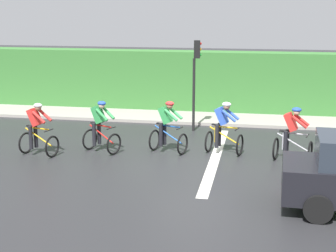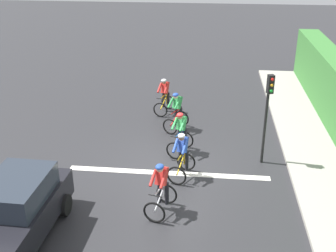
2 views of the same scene
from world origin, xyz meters
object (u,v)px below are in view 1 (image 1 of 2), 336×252
cyclist_fourth (223,129)px  cyclist_trailing (292,136)px  cyclist_lead (37,130)px  cyclist_mid (167,128)px  cyclist_second (100,128)px  traffic_light_near_crossing (196,71)px

cyclist_fourth → cyclist_trailing: 2.13m
cyclist_lead → cyclist_mid: size_ratio=1.00×
cyclist_lead → cyclist_mid: same height
cyclist_second → cyclist_fourth: (0.52, -3.85, 0.00)m
cyclist_second → cyclist_trailing: (0.07, -5.93, 0.00)m
cyclist_lead → cyclist_fourth: same height
cyclist_fourth → traffic_light_near_crossing: (2.82, 1.27, 1.43)m
cyclist_lead → cyclist_fourth: bearing=-77.7°
cyclist_second → cyclist_mid: (0.34, -2.09, 0.00)m
cyclist_mid → traffic_light_near_crossing: size_ratio=0.50×
cyclist_fourth → cyclist_trailing: same height
cyclist_second → cyclist_trailing: 5.93m
cyclist_mid → cyclist_second: bearing=99.2°
cyclist_trailing → traffic_light_near_crossing: bearing=45.6°
cyclist_trailing → traffic_light_near_crossing: size_ratio=0.50×
cyclist_mid → cyclist_fourth: same height
cyclist_mid → cyclist_trailing: (-0.27, -3.84, 0.00)m
cyclist_fourth → cyclist_second: bearing=97.7°
traffic_light_near_crossing → cyclist_trailing: bearing=-134.4°
cyclist_fourth → cyclist_trailing: (-0.45, -2.08, 0.00)m
traffic_light_near_crossing → cyclist_fourth: bearing=-155.8°
cyclist_mid → cyclist_fourth: bearing=-84.0°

